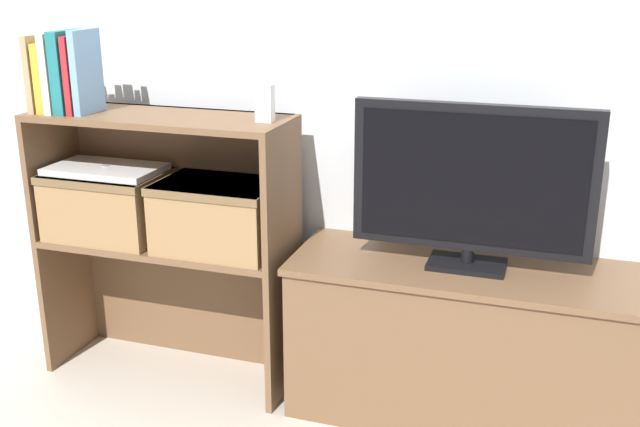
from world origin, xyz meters
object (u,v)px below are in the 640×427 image
object	(u,v)px
book_mustard	(52,77)
book_ivory	(59,72)
tv	(472,183)
laptop	(106,169)
book_skyblue	(87,72)
tv_stand	(462,342)
book_tan	(43,73)
storage_basket_left	(109,201)
book_teal	(69,72)
baby_monitor	(265,103)
book_crimson	(79,75)
storage_basket_right	(219,213)

from	to	relation	value
book_mustard	book_ivory	xyz separation A→B (m)	(0.03, 0.00, 0.02)
tv	book_ivory	distance (m)	1.30
laptop	tv	bearing A→B (deg)	2.43
tv	book_skyblue	distance (m)	1.20
tv_stand	laptop	size ratio (longest dim) A/B	2.88
book_tan	book_mustard	distance (m)	0.03
tv	book_mustard	bearing A→B (deg)	-176.59
book_tan	storage_basket_left	xyz separation A→B (m)	(0.18, 0.03, -0.41)
book_ivory	book_mustard	bearing A→B (deg)	180.00
book_mustard	storage_basket_left	xyz separation A→B (m)	(0.15, 0.03, -0.40)
tv	book_ivory	bearing A→B (deg)	-176.51
book_teal	laptop	bearing A→B (deg)	19.91
storage_basket_left	baby_monitor	bearing A→B (deg)	1.56
book_crimson	book_ivory	bearing A→B (deg)	180.00
book_tan	baby_monitor	world-z (taller)	book_tan
tv_stand	book_mustard	xyz separation A→B (m)	(-1.30, -0.08, 0.74)
book_tan	storage_basket_left	size ratio (longest dim) A/B	0.63
tv_stand	book_teal	distance (m)	1.45
book_ivory	baby_monitor	world-z (taller)	book_ivory
book_ivory	book_skyblue	size ratio (longest dim) A/B	0.96
storage_basket_right	laptop	distance (m)	0.41
tv_stand	storage_basket_right	world-z (taller)	storage_basket_right
tv_stand	book_ivory	distance (m)	1.48
book_teal	storage_basket_right	size ratio (longest dim) A/B	0.67
baby_monitor	book_ivory	bearing A→B (deg)	-176.26
tv_stand	book_crimson	bearing A→B (deg)	-176.23
book_skyblue	baby_monitor	size ratio (longest dim) A/B	1.82
book_teal	baby_monitor	distance (m)	0.63
baby_monitor	storage_basket_left	xyz separation A→B (m)	(-0.55, -0.02, -0.35)
tv_stand	tv	distance (m)	0.50
tv_stand	book_crimson	distance (m)	1.42
book_crimson	laptop	size ratio (longest dim) A/B	0.66
book_ivory	book_skyblue	distance (m)	0.10
tv_stand	tv	world-z (taller)	tv
book_mustard	baby_monitor	world-z (taller)	book_mustard
book_ivory	storage_basket_right	distance (m)	0.66
tv	storage_basket_left	world-z (taller)	tv
tv	storage_basket_left	xyz separation A→B (m)	(-1.15, -0.05, -0.15)
tv_stand	tv	xyz separation A→B (m)	(0.00, -0.00, 0.50)
book_tan	book_crimson	xyz separation A→B (m)	(0.13, 0.00, 0.00)
storage_basket_right	book_tan	bearing A→B (deg)	-177.13
storage_basket_right	book_crimson	bearing A→B (deg)	-176.26
tv_stand	book_skyblue	bearing A→B (deg)	-176.14
book_tan	laptop	distance (m)	0.35
book_mustard	laptop	world-z (taller)	book_mustard
tv	book_crimson	size ratio (longest dim) A/B	2.86
tv_stand	storage_basket_left	distance (m)	1.21
book_crimson	storage_basket_left	world-z (taller)	book_crimson
storage_basket_left	book_teal	bearing A→B (deg)	-160.09
book_teal	tv_stand	bearing A→B (deg)	3.66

